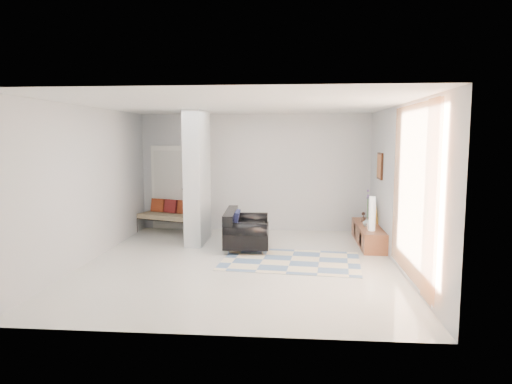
{
  "coord_description": "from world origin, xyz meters",
  "views": [
    {
      "loc": [
        0.95,
        -7.91,
        2.25
      ],
      "look_at": [
        0.23,
        0.6,
        1.22
      ],
      "focal_mm": 32.0,
      "sensor_mm": 36.0,
      "label": 1
    }
  ],
  "objects": [
    {
      "name": "area_rug",
      "position": [
        0.9,
        0.2,
        0.01
      ],
      "size": [
        2.62,
        1.87,
        0.01
      ],
      "primitive_type": "cube",
      "rotation": [
        0.0,
        0.0,
        -0.09
      ],
      "color": "beige",
      "rests_on": "floor"
    },
    {
      "name": "wall_art",
      "position": [
        2.72,
        1.7,
        1.65
      ],
      "size": [
        0.04,
        0.45,
        0.55
      ],
      "primitive_type": "cube",
      "color": "#361A0E",
      "rests_on": "wall_right"
    },
    {
      "name": "floor",
      "position": [
        0.0,
        0.0,
        0.0
      ],
      "size": [
        6.0,
        6.0,
        0.0
      ],
      "primitive_type": "plane",
      "color": "silver",
      "rests_on": "ground"
    },
    {
      "name": "wall_right",
      "position": [
        2.75,
        0.0,
        1.4
      ],
      "size": [
        0.0,
        6.0,
        6.0
      ],
      "primitive_type": "plane",
      "rotation": [
        1.57,
        0.0,
        -1.57
      ],
      "color": "silver",
      "rests_on": "ground"
    },
    {
      "name": "daybed",
      "position": [
        -1.92,
        2.53,
        0.42
      ],
      "size": [
        1.76,
        1.17,
        0.77
      ],
      "rotation": [
        0.0,
        0.0,
        -0.33
      ],
      "color": "black",
      "rests_on": "floor"
    },
    {
      "name": "media_console",
      "position": [
        2.52,
        1.7,
        0.2
      ],
      "size": [
        0.45,
        1.97,
        0.8
      ],
      "color": "brown",
      "rests_on": "floor"
    },
    {
      "name": "wall_back",
      "position": [
        0.0,
        3.0,
        1.4
      ],
      "size": [
        6.0,
        0.0,
        6.0
      ],
      "primitive_type": "plane",
      "rotation": [
        1.57,
        0.0,
        0.0
      ],
      "color": "silver",
      "rests_on": "ground"
    },
    {
      "name": "hallway_door",
      "position": [
        -2.1,
        2.96,
        1.02
      ],
      "size": [
        0.85,
        0.06,
        2.04
      ],
      "primitive_type": "cube",
      "color": "white",
      "rests_on": "floor"
    },
    {
      "name": "curtain",
      "position": [
        2.67,
        -1.15,
        1.45
      ],
      "size": [
        0.0,
        2.55,
        2.55
      ],
      "primitive_type": "plane",
      "rotation": [
        1.57,
        0.0,
        1.57
      ],
      "color": "#FF9043",
      "rests_on": "wall_right"
    },
    {
      "name": "partition_column",
      "position": [
        -1.1,
        1.6,
        1.4
      ],
      "size": [
        0.35,
        1.2,
        2.8
      ],
      "primitive_type": "cube",
      "color": "silver",
      "rests_on": "floor"
    },
    {
      "name": "bronze_figurine",
      "position": [
        2.47,
        2.1,
        0.51
      ],
      "size": [
        0.11,
        0.11,
        0.21
      ],
      "primitive_type": null,
      "rotation": [
        0.0,
        0.0,
        -0.02
      ],
      "color": "#331E16",
      "rests_on": "media_console"
    },
    {
      "name": "wall_front",
      "position": [
        0.0,
        -3.0,
        1.4
      ],
      "size": [
        6.0,
        0.0,
        6.0
      ],
      "primitive_type": "plane",
      "rotation": [
        -1.57,
        0.0,
        0.0
      ],
      "color": "silver",
      "rests_on": "ground"
    },
    {
      "name": "vase",
      "position": [
        2.47,
        1.57,
        0.49
      ],
      "size": [
        0.21,
        0.21,
        0.19
      ],
      "primitive_type": "imported",
      "rotation": [
        0.0,
        0.0,
        -0.16
      ],
      "color": "silver",
      "rests_on": "media_console"
    },
    {
      "name": "cylinder_lamp",
      "position": [
        2.5,
        1.16,
        0.74
      ],
      "size": [
        0.12,
        0.12,
        0.68
      ],
      "primitive_type": "cylinder",
      "color": "white",
      "rests_on": "media_console"
    },
    {
      "name": "wall_left",
      "position": [
        -2.75,
        0.0,
        1.4
      ],
      "size": [
        0.0,
        6.0,
        6.0
      ],
      "primitive_type": "plane",
      "rotation": [
        1.57,
        0.0,
        1.57
      ],
      "color": "silver",
      "rests_on": "ground"
    },
    {
      "name": "ceiling",
      "position": [
        0.0,
        0.0,
        2.8
      ],
      "size": [
        6.0,
        6.0,
        0.0
      ],
      "primitive_type": "plane",
      "rotation": [
        3.14,
        0.0,
        0.0
      ],
      "color": "white",
      "rests_on": "wall_back"
    },
    {
      "name": "loveseat",
      "position": [
        -0.06,
        1.2,
        0.36
      ],
      "size": [
        0.94,
        1.53,
        0.76
      ],
      "rotation": [
        0.0,
        0.0,
        0.05
      ],
      "color": "silver",
      "rests_on": "floor"
    }
  ]
}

